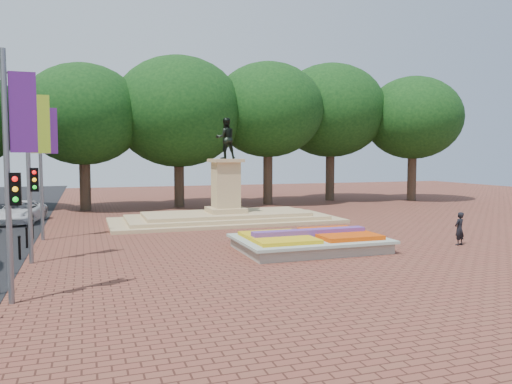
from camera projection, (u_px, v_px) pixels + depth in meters
ground at (272, 244)px, 23.31m from camera, size 90.00×90.00×0.00m
flower_bed at (310, 241)px, 21.73m from camera, size 6.30×4.30×0.91m
monument at (226, 208)px, 30.80m from camera, size 14.00×6.00×6.40m
tree_row_back at (220, 124)px, 40.56m from camera, size 44.80×8.80×10.43m
banner_poles at (31, 162)px, 18.54m from camera, size 0.88×11.17×7.00m
bollard_row at (15, 253)px, 18.40m from camera, size 0.12×13.12×0.98m
van at (20, 212)px, 30.36m from camera, size 3.00×5.13×1.34m
pedestrian at (459, 229)px, 22.86m from camera, size 0.64×0.52×1.53m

